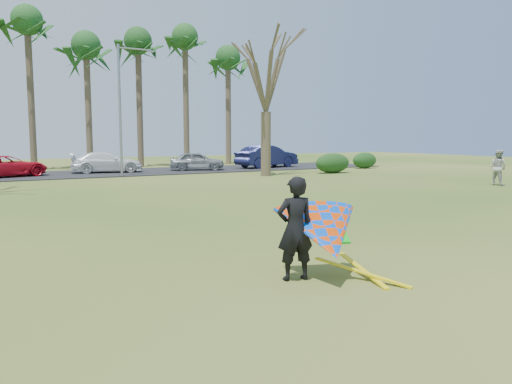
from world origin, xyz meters
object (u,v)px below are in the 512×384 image
car_4 (197,161)px  car_5 (267,156)px  car_2 (7,166)px  kite_flyer (321,232)px  car_3 (107,162)px  bare_tree_right (266,70)px  streetlight (122,104)px  pedestrian_a (498,168)px

car_4 → car_5: bearing=-66.5°
car_2 → kite_flyer: bearing=167.0°
car_3 → bare_tree_right: bearing=-121.7°
car_5 → kite_flyer: kite_flyer is taller
car_2 → car_4: car_4 is taller
bare_tree_right → car_4: 8.81m
streetlight → kite_flyer: 24.47m
bare_tree_right → car_5: 9.42m
pedestrian_a → car_5: bearing=6.4°
car_5 → car_3: bearing=75.9°
bare_tree_right → pedestrian_a: bearing=-57.5°
streetlight → kite_flyer: bearing=-97.5°
streetlight → bare_tree_right: bearing=-27.0°
car_2 → car_3: 6.11m
car_2 → car_5: bearing=-110.2°
pedestrian_a → car_2: bearing=46.8°
streetlight → pedestrian_a: 21.51m
bare_tree_right → car_5: bearing=58.1°
pedestrian_a → car_4: bearing=23.9°
car_2 → car_4: bearing=-111.0°
car_2 → car_5: car_5 is taller
car_2 → pedestrian_a: 27.62m
car_5 → car_2: bearing=79.3°
car_2 → bare_tree_right: bearing=-134.5°
car_3 → kite_flyer: size_ratio=1.95×
car_5 → pedestrian_a: bearing=179.7°
car_2 → car_3: car_3 is taller
bare_tree_right → pedestrian_a: (7.06, -11.10, -5.66)m
car_2 → pedestrian_a: bearing=-149.5°
car_4 → kite_flyer: bearing=-176.6°
car_4 → car_2: bearing=111.2°
streetlight → kite_flyer: (-3.17, -23.99, -3.61)m
car_3 → car_4: (6.16, -0.93, -0.02)m
bare_tree_right → car_3: 12.33m
car_2 → kite_flyer: size_ratio=1.92×
car_3 → pedestrian_a: bearing=-130.5°
bare_tree_right → car_2: size_ratio=2.00×
car_3 → pedestrian_a: 23.80m
streetlight → pedestrian_a: (14.90, -15.10, -3.56)m
car_3 → streetlight: bearing=-165.0°
pedestrian_a → kite_flyer: size_ratio=0.76×
streetlight → kite_flyer: size_ratio=3.35×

